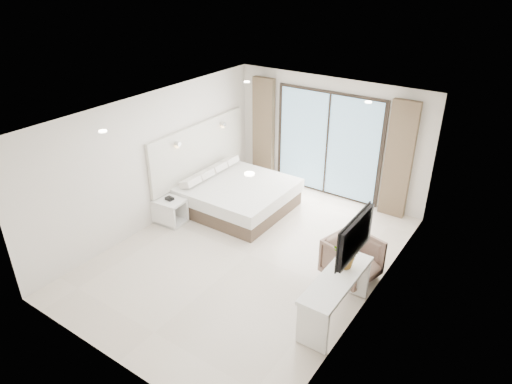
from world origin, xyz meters
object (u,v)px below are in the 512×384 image
nightstand (170,211)px  armchair (352,257)px  console_desk (336,289)px  bed (237,195)px

nightstand → armchair: (3.83, 0.42, 0.15)m
console_desk → nightstand: bearing=170.5°
console_desk → armchair: armchair is taller
bed → armchair: size_ratio=2.63×
armchair → bed: bearing=89.7°
bed → armchair: (3.06, -0.85, 0.09)m
bed → console_desk: size_ratio=1.36×
nightstand → console_desk: (4.04, -0.68, 0.30)m
nightstand → console_desk: size_ratio=0.38×
nightstand → console_desk: bearing=-13.8°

